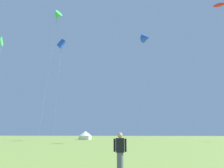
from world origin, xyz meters
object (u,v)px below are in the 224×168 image
object	(u,v)px
kite_blue_box	(61,44)
kite_blue_delta	(146,38)
person_spectator	(120,154)
kite_green_delta	(57,16)
festival_tent_left	(85,135)
kite_green_diamond	(1,43)
kite_red_parafoil	(219,5)

from	to	relation	value
kite_blue_box	kite_blue_delta	size ratio (longest dim) A/B	0.73
kite_blue_box	person_spectator	bearing A→B (deg)	-61.47
kite_green_delta	person_spectator	bearing A→B (deg)	-58.85
kite_green_delta	festival_tent_left	bearing A→B (deg)	89.12
kite_green_diamond	person_spectator	size ratio (longest dim) A/B	10.68
kite_blue_delta	kite_green_diamond	xyz separation A→B (m)	(-25.52, -30.26, -13.82)
kite_blue_box	kite_green_diamond	size ratio (longest dim) A/B	1.29
kite_red_parafoil	festival_tent_left	bearing A→B (deg)	156.89
kite_red_parafoil	person_spectator	xyz separation A→B (m)	(-19.72, -37.78, -31.10)
festival_tent_left	kite_green_delta	bearing A→B (deg)	-90.88
kite_blue_box	person_spectator	xyz separation A→B (m)	(18.13, -33.34, -21.84)
kite_blue_delta	festival_tent_left	size ratio (longest dim) A/B	8.22
kite_blue_box	kite_green_delta	world-z (taller)	kite_green_delta
kite_green_diamond	kite_green_delta	xyz separation A→B (m)	(5.33, 9.56, 10.88)
kite_blue_delta	kite_blue_box	bearing A→B (deg)	-139.87
kite_blue_box	festival_tent_left	size ratio (longest dim) A/B	6.00
kite_blue_box	person_spectator	world-z (taller)	kite_blue_box
kite_blue_box	person_spectator	size ratio (longest dim) A/B	13.77
kite_red_parafoil	festival_tent_left	xyz separation A→B (m)	(-37.35, 15.94, -30.52)
kite_green_delta	person_spectator	world-z (taller)	kite_green_delta
festival_tent_left	person_spectator	bearing A→B (deg)	-71.83
kite_red_parafoil	kite_blue_delta	size ratio (longest dim) A/B	1.00
kite_red_parafoil	kite_green_diamond	size ratio (longest dim) A/B	1.76
kite_blue_delta	person_spectator	xyz separation A→B (m)	(-2.19, -50.47, -30.14)
kite_blue_box	festival_tent_left	xyz separation A→B (m)	(0.49, 20.39, -21.26)
kite_red_parafoil	person_spectator	bearing A→B (deg)	-117.56
kite_blue_box	kite_green_diamond	xyz separation A→B (m)	(-5.20, -13.13, -5.52)
kite_red_parafoil	kite_green_diamond	world-z (taller)	kite_red_parafoil
kite_red_parafoil	kite_blue_delta	world-z (taller)	kite_blue_delta
kite_blue_delta	kite_green_delta	size ratio (longest dim) A/B	1.12
kite_green_delta	kite_red_parafoil	bearing A→B (deg)	11.98
person_spectator	festival_tent_left	distance (m)	56.55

